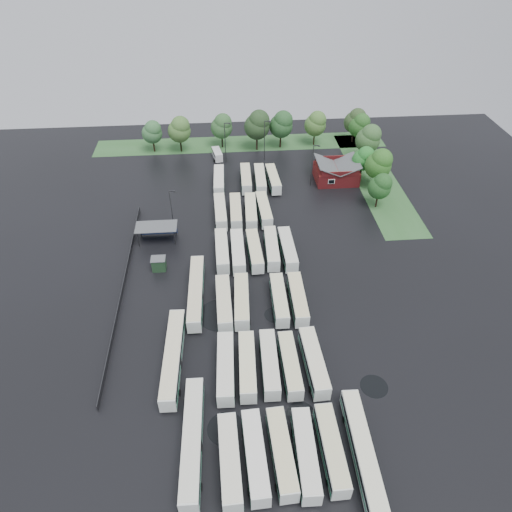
{
  "coord_description": "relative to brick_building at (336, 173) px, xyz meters",
  "views": [
    {
      "loc": [
        -3.28,
        -53.61,
        56.51
      ],
      "look_at": [
        2.0,
        12.0,
        2.5
      ],
      "focal_mm": 32.0,
      "sensor_mm": 36.0,
      "label": 1
    }
  ],
  "objects": [
    {
      "name": "utility_hut",
      "position": [
        -40.2,
        -30.17,
        -0.55
      ],
      "size": [
        2.7,
        2.2,
        2.62
      ],
      "color": "#1A361D",
      "rests_on": "ground"
    },
    {
      "name": "ground",
      "position": [
        -24.0,
        -42.77,
        -1.87
      ],
      "size": [
        160.0,
        160.0,
        0.0
      ],
      "primitive_type": "plane",
      "color": "black",
      "rests_on": "ground"
    },
    {
      "name": "bus_r5c3",
      "position": [
        -18.62,
        -1.03,
        -0.15
      ],
      "size": [
        2.64,
        11.27,
        3.12
      ],
      "rotation": [
        0.0,
        0.0,
        -0.02
      ],
      "color": "silver",
      "rests_on": "ground"
    },
    {
      "name": "bus_r3c2",
      "position": [
        -22.07,
        -28.13,
        -0.18
      ],
      "size": [
        2.78,
        11.1,
        3.07
      ],
      "rotation": [
        0.0,
        0.0,
        0.04
      ],
      "color": "silver",
      "rests_on": "ground"
    },
    {
      "name": "bus_r1c3",
      "position": [
        -18.96,
        -55.27,
        -0.21
      ],
      "size": [
        2.49,
        10.88,
        3.02
      ],
      "rotation": [
        0.0,
        0.0,
        0.02
      ],
      "color": "silver",
      "rests_on": "ground"
    },
    {
      "name": "tree_north_1",
      "position": [
        -38.16,
        18.53,
        4.53
      ],
      "size": [
        6.01,
        6.01,
        9.95
      ],
      "color": "black",
      "rests_on": "ground"
    },
    {
      "name": "bus_r4c3",
      "position": [
        -18.95,
        -14.14,
        -0.16
      ],
      "size": [
        2.86,
        11.26,
        3.11
      ],
      "rotation": [
        0.0,
        0.0,
        0.04
      ],
      "color": "silver",
      "rests_on": "ground"
    },
    {
      "name": "bus_r0c3",
      "position": [
        -18.89,
        -68.88,
        -0.13
      ],
      "size": [
        2.68,
        11.37,
        3.15
      ],
      "rotation": [
        0.0,
        0.0,
        -0.02
      ],
      "color": "silver",
      "rests_on": "ground"
    },
    {
      "name": "bus_r1c2",
      "position": [
        -21.94,
        -54.86,
        -0.16
      ],
      "size": [
        2.59,
        11.17,
        3.1
      ],
      "rotation": [
        0.0,
        0.0,
        -0.02
      ],
      "color": "silver",
      "rests_on": "ground"
    },
    {
      "name": "bus_r2c0",
      "position": [
        -28.32,
        -41.87,
        -0.11
      ],
      "size": [
        2.67,
        11.52,
        3.19
      ],
      "rotation": [
        0.0,
        0.0,
        0.02
      ],
      "color": "silver",
      "rests_on": "ground"
    },
    {
      "name": "bus_r2c1",
      "position": [
        -25.31,
        -41.59,
        -0.12
      ],
      "size": [
        2.86,
        11.5,
        3.18
      ],
      "rotation": [
        0.0,
        0.0,
        -0.04
      ],
      "color": "silver",
      "rests_on": "ground"
    },
    {
      "name": "artic_bus_east",
      "position": [
        -11.75,
        -69.22,
        -0.19
      ],
      "size": [
        2.67,
        16.36,
        3.03
      ],
      "rotation": [
        0.0,
        0.0,
        -0.02
      ],
      "color": "silver",
      "rests_on": "ground"
    },
    {
      "name": "bus_r4c2",
      "position": [
        -21.83,
        -14.52,
        -0.15
      ],
      "size": [
        2.77,
        11.28,
        3.12
      ],
      "rotation": [
        0.0,
        0.0,
        -0.04
      ],
      "color": "silver",
      "rests_on": "ground"
    },
    {
      "name": "tree_north_5",
      "position": [
        -1.71,
        19.69,
        4.35
      ],
      "size": [
        5.84,
        5.84,
        9.67
      ],
      "color": "#302112",
      "rests_on": "ground"
    },
    {
      "name": "bus_r1c4",
      "position": [
        -15.4,
        -55.14,
        -0.1
      ],
      "size": [
        2.91,
        11.6,
        3.2
      ],
      "rotation": [
        0.0,
        0.0,
        0.04
      ],
      "color": "silver",
      "rests_on": "ground"
    },
    {
      "name": "tree_east_2",
      "position": [
        6.39,
        0.29,
        3.6
      ],
      "size": [
        5.13,
        5.13,
        8.5
      ],
      "color": "black",
      "rests_on": "ground"
    },
    {
      "name": "bus_r5c2",
      "position": [
        -21.98,
        -0.43,
        -0.17
      ],
      "size": [
        2.54,
        11.11,
        3.08
      ],
      "rotation": [
        0.0,
        0.0,
        -0.02
      ],
      "color": "silver",
      "rests_on": "ground"
    },
    {
      "name": "tree_east_4",
      "position": [
        10.05,
        18.35,
        4.05
      ],
      "size": [
        5.55,
        5.55,
        9.2
      ],
      "color": "black",
      "rests_on": "ground"
    },
    {
      "name": "artic_bus_west_b",
      "position": [
        -33.06,
        -38.74,
        -0.16
      ],
      "size": [
        2.66,
        16.66,
        3.08
      ],
      "rotation": [
        0.0,
        0.0,
        -0.02
      ],
      "color": "silver",
      "rests_on": "ground"
    },
    {
      "name": "bus_r0c1",
      "position": [
        -25.14,
        -68.65,
        -0.12
      ],
      "size": [
        2.9,
        11.47,
        3.17
      ],
      "rotation": [
        0.0,
        0.0,
        0.04
      ],
      "color": "silver",
      "rests_on": "ground"
    },
    {
      "name": "lamp_post_ne",
      "position": [
        -6.37,
        -1.81,
        4.14
      ],
      "size": [
        1.59,
        0.31,
        10.35
      ],
      "color": "#2D2D30",
      "rests_on": "ground"
    },
    {
      "name": "wash_shed",
      "position": [
        -41.2,
        -20.74,
        1.12
      ],
      "size": [
        8.2,
        4.2,
        3.58
      ],
      "color": "#2D2D30",
      "rests_on": "ground"
    },
    {
      "name": "tree_north_6",
      "position": [
        9.45,
        20.75,
        4.35
      ],
      "size": [
        5.83,
        5.83,
        9.66
      ],
      "color": "black",
      "rests_on": "ground"
    },
    {
      "name": "bus_r5c4",
      "position": [
        -15.52,
        -1.11,
        -0.2
      ],
      "size": [
        2.84,
        11.0,
        3.03
      ],
      "rotation": [
        0.0,
        0.0,
        0.05
      ],
      "color": "silver",
      "rests_on": "ground"
    },
    {
      "name": "bus_r2c4",
      "position": [
        -15.76,
        -41.83,
        -0.17
      ],
      "size": [
        2.47,
        11.12,
        3.09
      ],
      "rotation": [
        0.0,
        0.0,
        -0.01
      ],
      "color": "silver",
      "rests_on": "ground"
    },
    {
      "name": "grass_strip_east",
      "position": [
        10.0,
        0.03,
        -1.86
      ],
      "size": [
        10.0,
        50.0,
        0.01
      ],
      "primitive_type": "cube",
      "color": "#2E5D2B",
      "rests_on": "ground"
    },
    {
      "name": "lamp_post_back_e",
      "position": [
        -16.22,
        12.11,
        4.3
      ],
      "size": [
        1.64,
        0.32,
        10.62
      ],
      "color": "#2D2D30",
      "rests_on": "ground"
    },
    {
      "name": "bus_r5c0",
      "position": [
        -28.41,
        -0.88,
        -0.14
      ],
      "size": [
        2.62,
        11.29,
        3.13
      ],
      "rotation": [
        0.0,
        0.0,
        -0.02
      ],
      "color": "silver",
      "rests_on": "ground"
    },
    {
      "name": "tree_north_2",
      "position": [
        -27.02,
        20.24,
        4.31
      ],
      "size": [
        5.79,
        5.79,
        9.59
      ],
      "color": "black",
      "rests_on": "ground"
    },
    {
      "name": "puddle_4",
      "position": [
        -7.08,
        -58.83,
        -1.86
      ],
      "size": [
        4.06,
        4.06,
        0.01
      ],
      "primitive_type": "cylinder",
      "color": "black",
      "rests_on": "ground"
    },
    {
      "name": "lamp_post_nw",
      "position": [
        -38.03,
        -17.89,
        3.72
      ],
      "size": [
        1.48,
        0.29,
        9.61
      ],
      "color": "#2D2D30",
      "rests_on": "ground"
    },
    {
      "name": "bus_r2c3",
      "position": [
        -18.94,
        -41.72,
        -0.2
      ],
      "size": [
        2.4,
        10.92,
        3.03
      ],
      "rotation": [
        0.0,
        0.0,
        -0.01
      ],
      "color": "silver",
      "rests_on": "ground"
    },
    {
      "name": "bus_r0c2",
      "position": [
        -21.84,
        -68.48,
        -0.15
      ],
      "size": [
        2.93,
        11.33,
        3.12
      ],
      "rotation": [
        0.0,
        0.0,
        0.05
      ],
      "color": "silver",
      "rests_on": "ground"
    },
    {
      "name": "tree_east_1",
      "position": [
        8.56,
        -4.52,
        4.68
      ],
      "size": [
        6.15,
        6.15,
        10.18
      ],
      "color": "black",
      "rests_on": "ground"
    },
    {
      "name": "puddle_1",
      "position": [
        -18.36,
        -62.38,
        -1.86
      ],
      "size": [
        3.95,
        3.95,
        0.01
      ],
      "primitive_type": "cylinder",
      "color": "black",
      "rests_on": "ground"
    },
    {
      "name": "minibus",
      "position": [
        -28.65,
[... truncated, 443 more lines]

